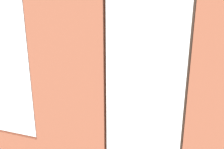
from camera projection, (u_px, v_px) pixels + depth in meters
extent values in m
cube|color=brown|center=(120.00, 113.00, 6.25)|extent=(6.62, 6.29, 0.10)
cube|color=#9E5138|center=(68.00, 84.00, 3.27)|extent=(1.21, 0.16, 3.32)
cube|color=white|center=(144.00, 84.00, 2.84)|extent=(1.03, 0.03, 2.24)
cube|color=#38281E|center=(145.00, 83.00, 2.90)|extent=(1.09, 0.04, 2.30)
cube|color=#9E5138|center=(16.00, 148.00, 3.98)|extent=(1.09, 0.16, 0.64)
cube|color=white|center=(4.00, 70.00, 3.55)|extent=(1.03, 0.03, 2.24)
cube|color=#38281E|center=(7.00, 69.00, 3.61)|extent=(1.09, 0.04, 2.30)
cube|color=tan|center=(74.00, 142.00, 3.64)|extent=(3.59, 0.24, 0.06)
cube|color=black|center=(69.00, 52.00, 3.23)|extent=(0.39, 0.03, 0.54)
cube|color=#389360|center=(70.00, 52.00, 3.24)|extent=(0.33, 0.01, 0.48)
cube|color=silver|center=(24.00, 50.00, 6.53)|extent=(0.10, 5.29, 3.32)
cube|color=black|center=(54.00, 137.00, 4.55)|extent=(1.78, 0.85, 0.42)
cube|color=black|center=(42.00, 127.00, 4.15)|extent=(1.78, 0.24, 0.38)
cube|color=black|center=(87.00, 130.00, 4.22)|extent=(0.22, 0.85, 0.24)
cube|color=black|center=(21.00, 118.00, 4.71)|extent=(0.22, 0.85, 0.24)
cube|color=#232326|center=(68.00, 127.00, 4.41)|extent=(0.62, 0.65, 0.12)
cube|color=#232326|center=(40.00, 122.00, 4.62)|extent=(0.62, 0.65, 0.12)
cube|color=black|center=(208.00, 128.00, 4.91)|extent=(0.90, 1.96, 0.42)
cube|color=black|center=(206.00, 101.00, 5.62)|extent=(0.85, 0.24, 0.24)
cube|color=black|center=(215.00, 135.00, 4.04)|extent=(0.85, 0.24, 0.24)
cube|color=#232326|center=(206.00, 110.00, 5.19)|extent=(0.66, 0.70, 0.12)
cube|color=#232326|center=(210.00, 124.00, 4.50)|extent=(0.66, 0.70, 0.12)
cube|color=tan|center=(108.00, 98.00, 6.18)|extent=(1.57, 0.74, 0.04)
cube|color=tan|center=(135.00, 104.00, 6.30)|extent=(0.07, 0.07, 0.38)
cube|color=tan|center=(89.00, 98.00, 6.75)|extent=(0.07, 0.07, 0.38)
cube|color=tan|center=(130.00, 112.00, 5.73)|extent=(0.07, 0.07, 0.38)
cube|color=tan|center=(80.00, 105.00, 6.18)|extent=(0.07, 0.07, 0.38)
cylinder|color=#B23D38|center=(91.00, 95.00, 6.21)|extent=(0.09, 0.09, 0.11)
cylinder|color=#B7333D|center=(111.00, 97.00, 6.02)|extent=(0.08, 0.08, 0.12)
cylinder|color=beige|center=(103.00, 94.00, 6.31)|extent=(0.10, 0.10, 0.08)
sphere|color=#1E5B28|center=(103.00, 91.00, 6.29)|extent=(0.12, 0.12, 0.12)
cube|color=#B2B2B7|center=(108.00, 97.00, 6.17)|extent=(0.12, 0.18, 0.02)
cube|color=#59595B|center=(124.00, 97.00, 6.16)|extent=(0.15, 0.16, 0.02)
cube|color=black|center=(37.00, 95.00, 6.83)|extent=(1.11, 0.42, 0.48)
cube|color=black|center=(36.00, 87.00, 6.76)|extent=(0.45, 0.20, 0.05)
cube|color=black|center=(36.00, 85.00, 6.75)|extent=(0.06, 0.04, 0.06)
cube|color=black|center=(35.00, 75.00, 6.66)|extent=(1.02, 0.04, 0.60)
cube|color=black|center=(36.00, 75.00, 6.68)|extent=(0.97, 0.01, 0.55)
cylinder|color=olive|center=(135.00, 88.00, 7.79)|extent=(0.51, 0.51, 0.28)
ellipsoid|color=silver|center=(136.00, 79.00, 7.70)|extent=(1.13, 1.13, 0.45)
ellipsoid|color=navy|center=(133.00, 76.00, 7.70)|extent=(0.44, 0.44, 0.18)
cylinder|color=brown|center=(191.00, 106.00, 6.34)|extent=(0.19, 0.19, 0.19)
cylinder|color=brown|center=(191.00, 101.00, 6.30)|extent=(0.03, 0.03, 0.14)
ellipsoid|color=#1E5B28|center=(192.00, 94.00, 6.24)|extent=(0.31, 0.31, 0.29)
cylinder|color=gray|center=(79.00, 78.00, 8.83)|extent=(0.32, 0.32, 0.39)
cylinder|color=brown|center=(79.00, 69.00, 8.73)|extent=(0.06, 0.06, 0.36)
cone|color=#337F38|center=(74.00, 61.00, 8.68)|extent=(0.48, 0.22, 0.40)
cone|color=#337F38|center=(75.00, 62.00, 8.50)|extent=(0.30, 0.48, 0.41)
cone|color=#337F38|center=(79.00, 62.00, 8.48)|extent=(0.36, 0.46, 0.43)
cone|color=#337F38|center=(82.00, 61.00, 8.57)|extent=(0.45, 0.20, 0.44)
cone|color=#337F38|center=(81.00, 59.00, 8.73)|extent=(0.29, 0.42, 0.47)
cone|color=#337F38|center=(79.00, 59.00, 8.77)|extent=(0.29, 0.43, 0.46)
cylinder|color=#9E5638|center=(152.00, 105.00, 6.48)|extent=(0.18, 0.18, 0.19)
cylinder|color=brown|center=(152.00, 100.00, 6.44)|extent=(0.03, 0.03, 0.08)
ellipsoid|color=#1E5B28|center=(153.00, 95.00, 6.40)|extent=(0.33, 0.33, 0.23)
cylinder|color=#47423D|center=(208.00, 91.00, 7.38)|extent=(0.39, 0.39, 0.37)
cylinder|color=brown|center=(209.00, 82.00, 7.30)|extent=(0.07, 0.07, 0.25)
cone|color=#3D8E42|center=(204.00, 71.00, 7.27)|extent=(0.47, 0.12, 0.54)
cone|color=#3D8E42|center=(206.00, 73.00, 7.10)|extent=(0.40, 0.46, 0.53)
cone|color=#3D8E42|center=(213.00, 73.00, 7.04)|extent=(0.27, 0.45, 0.56)
cone|color=#3D8E42|center=(215.00, 73.00, 7.07)|extent=(0.44, 0.35, 0.55)
cone|color=#3D8E42|center=(214.00, 71.00, 7.25)|extent=(0.43, 0.35, 0.56)
cone|color=#3D8E42|center=(210.00, 70.00, 7.35)|extent=(0.18, 0.45, 0.56)
cone|color=#3D8E42|center=(206.00, 70.00, 7.37)|extent=(0.38, 0.44, 0.54)
cylinder|color=#9E5638|center=(31.00, 113.00, 5.76)|extent=(0.29, 0.29, 0.32)
cylinder|color=brown|center=(30.00, 106.00, 5.71)|extent=(0.04, 0.04, 0.08)
ellipsoid|color=#337F38|center=(29.00, 96.00, 5.64)|extent=(0.55, 0.55, 0.46)
cylinder|color=brown|center=(115.00, 138.00, 4.07)|extent=(0.05, 0.05, 0.31)
cone|color=#3D8E42|center=(104.00, 120.00, 4.06)|extent=(0.50, 0.15, 0.45)
cone|color=#3D8E42|center=(108.00, 123.00, 3.86)|extent=(0.31, 0.44, 0.51)
cone|color=#3D8E42|center=(115.00, 125.00, 3.80)|extent=(0.28, 0.47, 0.49)
cone|color=#3D8E42|center=(122.00, 123.00, 3.86)|extent=(0.45, 0.29, 0.50)
cone|color=#3D8E42|center=(126.00, 122.00, 3.98)|extent=(0.52, 0.28, 0.44)
cone|color=#3D8E42|center=(121.00, 117.00, 4.11)|extent=(0.27, 0.47, 0.49)
cone|color=#3D8E42|center=(109.00, 117.00, 4.15)|extent=(0.45, 0.42, 0.45)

